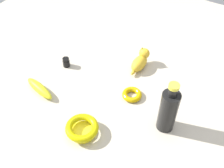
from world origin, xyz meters
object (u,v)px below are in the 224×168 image
at_px(bangle, 132,95).
at_px(banana, 40,88).
at_px(nail_polish_jar, 66,62).
at_px(cat_figurine, 140,61).
at_px(bowl, 81,128).
at_px(bottle_tall, 168,110).

xyz_separation_m(bangle, banana, (0.36, 0.18, 0.01)).
bearing_deg(nail_polish_jar, cat_figurine, -150.00).
bearing_deg(bowl, nail_polish_jar, -44.16).
xyz_separation_m(nail_polish_jar, bowl, (-0.28, 0.28, 0.01)).
distance_m(banana, bowl, 0.29).
bearing_deg(bowl, bottle_tall, -143.95).
distance_m(nail_polish_jar, bottle_tall, 0.56).
distance_m(bangle, bottle_tall, 0.22).
xyz_separation_m(bangle, nail_polish_jar, (0.37, -0.01, 0.01)).
bearing_deg(bangle, cat_figurine, -73.37).
bearing_deg(bottle_tall, bangle, -20.82).
relative_size(banana, bowl, 1.31).
height_order(bangle, bowl, bowl).
bearing_deg(bangle, bowl, 72.87).
bearing_deg(nail_polish_jar, bottle_tall, 171.65).
bearing_deg(cat_figurine, bangle, 106.63).
relative_size(nail_polish_jar, bottle_tall, 0.20).
height_order(bangle, nail_polish_jar, nail_polish_jar).
xyz_separation_m(bangle, bottle_tall, (-0.19, 0.07, 0.09)).
height_order(nail_polish_jar, bottle_tall, bottle_tall).
distance_m(nail_polish_jar, bowl, 0.40).
bearing_deg(bottle_tall, cat_figurine, -46.97).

